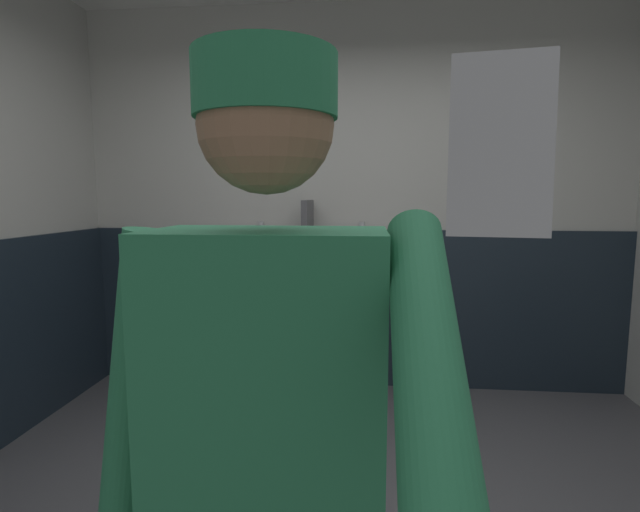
{
  "coord_description": "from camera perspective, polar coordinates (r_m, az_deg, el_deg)",
  "views": [
    {
      "loc": [
        0.1,
        -1.74,
        1.43
      ],
      "look_at": [
        -0.03,
        -0.31,
        1.25
      ],
      "focal_mm": 27.1,
      "sensor_mm": 36.0,
      "label": 1
    }
  ],
  "objects": [
    {
      "name": "wall_back",
      "position": [
        3.63,
        3.92,
        6.55
      ],
      "size": [
        4.55,
        0.12,
        2.79
      ],
      "primitive_type": "cube",
      "color": "#B2B2AD",
      "rests_on": "ground_plane"
    },
    {
      "name": "urinal_left",
      "position": [
        3.56,
        -7.32,
        -3.49
      ],
      "size": [
        0.4,
        0.34,
        1.24
      ],
      "color": "white",
      "rests_on": "ground_plane"
    },
    {
      "name": "privacy_divider_panel",
      "position": [
        3.4,
        -1.45,
        -0.98
      ],
      "size": [
        0.04,
        0.4,
        0.9
      ],
      "primitive_type": "cube",
      "color": "#4C4C51"
    },
    {
      "name": "urinal_middle",
      "position": [
        3.47,
        4.86,
        -3.73
      ],
      "size": [
        0.4,
        0.34,
        1.24
      ],
      "color": "white",
      "rests_on": "ground_plane"
    },
    {
      "name": "cell_phone",
      "position": [
        0.32,
        20.39,
        11.94
      ],
      "size": [
        0.06,
        0.04,
        0.11
      ],
      "primitive_type": "cube",
      "rotation": [
        -0.06,
        0.0,
        -0.16
      ],
      "color": "#A5A8B2"
    },
    {
      "name": "wainscot_band_back",
      "position": [
        3.65,
        3.78,
        -6.15
      ],
      "size": [
        3.95,
        0.03,
        1.18
      ],
      "primitive_type": "cube",
      "color": "#19232D",
      "rests_on": "ground_plane"
    },
    {
      "name": "person",
      "position": [
        0.94,
        -6.03,
        -21.18
      ],
      "size": [
        0.63,
        0.6,
        1.66
      ],
      "color": "#2D3342",
      "rests_on": "ground_plane"
    }
  ]
}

